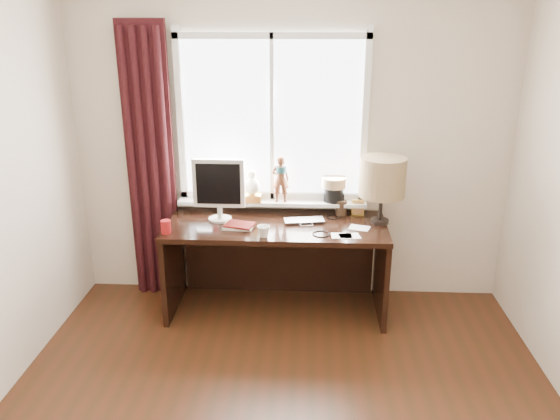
# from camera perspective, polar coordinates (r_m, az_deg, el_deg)

# --- Properties ---
(wall_back) EXTENTS (3.50, 0.00, 2.60)m
(wall_back) POSITION_cam_1_polar(r_m,az_deg,el_deg) (4.40, 1.17, 6.97)
(wall_back) COLOR #C3AF91
(wall_back) RESTS_ON ground
(laptop) EXTENTS (0.34, 0.25, 0.02)m
(laptop) POSITION_cam_1_polar(r_m,az_deg,el_deg) (4.24, 2.57, -1.12)
(laptop) COLOR silver
(laptop) RESTS_ON desk
(mug) EXTENTS (0.12, 0.12, 0.09)m
(mug) POSITION_cam_1_polar(r_m,az_deg,el_deg) (3.95, -1.73, -2.21)
(mug) COLOR white
(mug) RESTS_ON desk
(red_cup) EXTENTS (0.07, 0.07, 0.10)m
(red_cup) POSITION_cam_1_polar(r_m,az_deg,el_deg) (4.10, -11.84, -1.72)
(red_cup) COLOR maroon
(red_cup) RESTS_ON desk
(window) EXTENTS (1.52, 0.20, 1.40)m
(window) POSITION_cam_1_polar(r_m,az_deg,el_deg) (4.35, -0.61, 7.00)
(window) COLOR white
(window) RESTS_ON ground
(curtain) EXTENTS (0.38, 0.09, 2.25)m
(curtain) POSITION_cam_1_polar(r_m,az_deg,el_deg) (4.53, -13.40, 4.41)
(curtain) COLOR black
(curtain) RESTS_ON floor
(desk) EXTENTS (1.70, 0.70, 0.75)m
(desk) POSITION_cam_1_polar(r_m,az_deg,el_deg) (4.39, -0.33, -3.97)
(desk) COLOR black
(desk) RESTS_ON floor
(monitor) EXTENTS (0.40, 0.18, 0.49)m
(monitor) POSITION_cam_1_polar(r_m,az_deg,el_deg) (4.23, -6.42, 2.51)
(monitor) COLOR beige
(monitor) RESTS_ON desk
(notebook_stack) EXTENTS (0.25, 0.20, 0.03)m
(notebook_stack) POSITION_cam_1_polar(r_m,az_deg,el_deg) (4.14, -4.32, -1.63)
(notebook_stack) COLOR beige
(notebook_stack) RESTS_ON desk
(brush_holder) EXTENTS (0.09, 0.09, 0.25)m
(brush_holder) POSITION_cam_1_polar(r_m,az_deg,el_deg) (4.40, 6.42, 0.26)
(brush_holder) COLOR black
(brush_holder) RESTS_ON desk
(icon_frame) EXTENTS (0.10, 0.03, 0.13)m
(icon_frame) POSITION_cam_1_polar(r_m,az_deg,el_deg) (4.41, 8.15, 0.25)
(icon_frame) COLOR gold
(icon_frame) RESTS_ON desk
(table_lamp) EXTENTS (0.35, 0.35, 0.52)m
(table_lamp) POSITION_cam_1_polar(r_m,az_deg,el_deg) (4.18, 10.66, 3.32)
(table_lamp) COLOR black
(table_lamp) RESTS_ON desk
(loose_papers) EXTENTS (0.31, 0.31, 0.00)m
(loose_papers) POSITION_cam_1_polar(r_m,az_deg,el_deg) (4.06, 7.35, -2.41)
(loose_papers) COLOR white
(loose_papers) RESTS_ON desk
(desk_cables) EXTENTS (0.30, 0.51, 0.01)m
(desk_cables) POSITION_cam_1_polar(r_m,az_deg,el_deg) (4.18, 4.46, -1.57)
(desk_cables) COLOR black
(desk_cables) RESTS_ON desk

